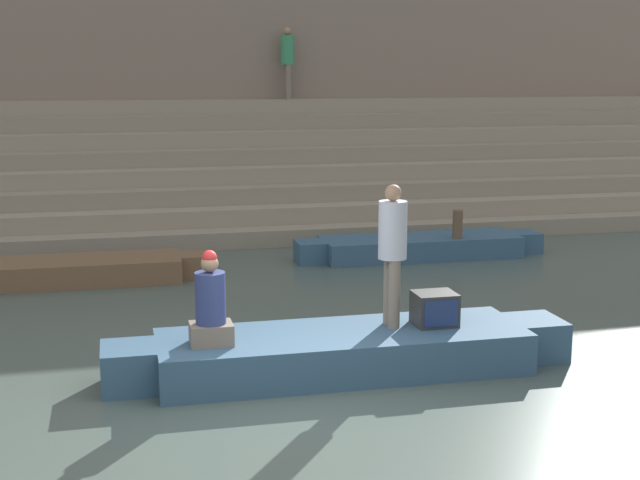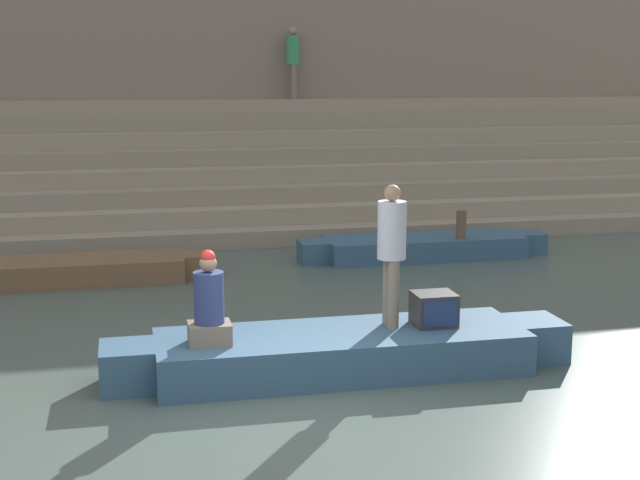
% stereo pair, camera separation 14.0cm
% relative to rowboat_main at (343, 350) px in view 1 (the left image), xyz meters
% --- Properties ---
extents(ground_plane, '(120.00, 120.00, 0.00)m').
position_rel_rowboat_main_xyz_m(ground_plane, '(-0.95, -1.20, -0.27)').
color(ground_plane, '#47544C').
extents(ghat_steps, '(36.00, 5.17, 2.86)m').
position_rel_rowboat_main_xyz_m(ghat_steps, '(-0.95, 11.00, 0.75)').
color(ghat_steps, gray).
rests_on(ghat_steps, ground).
extents(back_wall, '(34.20, 1.28, 8.32)m').
position_rel_rowboat_main_xyz_m(back_wall, '(-0.95, 13.43, 3.87)').
color(back_wall, '#7F6B5B').
rests_on(back_wall, ground).
extents(rowboat_main, '(5.68, 1.48, 0.50)m').
position_rel_rowboat_main_xyz_m(rowboat_main, '(0.00, 0.00, 0.00)').
color(rowboat_main, '#33516B').
rests_on(rowboat_main, ground).
extents(person_standing, '(0.35, 0.35, 1.75)m').
position_rel_rowboat_main_xyz_m(person_standing, '(0.65, 0.12, 1.24)').
color(person_standing, '#756656').
rests_on(person_standing, rowboat_main).
extents(person_rowing, '(0.49, 0.38, 1.10)m').
position_rel_rowboat_main_xyz_m(person_rowing, '(-1.59, -0.12, 0.68)').
color(person_rowing, '#756656').
rests_on(person_rowing, rowboat_main).
extents(tv_set, '(0.51, 0.46, 0.41)m').
position_rel_rowboat_main_xyz_m(tv_set, '(1.18, 0.03, 0.44)').
color(tv_set, '#2D2D2D').
rests_on(tv_set, rowboat_main).
extents(moored_boat_shore, '(4.87, 1.19, 0.40)m').
position_rel_rowboat_main_xyz_m(moored_boat_shore, '(-3.43, 5.51, -0.05)').
color(moored_boat_shore, brown).
rests_on(moored_boat_shore, ground).
extents(moored_boat_distant, '(4.93, 1.19, 0.40)m').
position_rel_rowboat_main_xyz_m(moored_boat_distant, '(3.18, 6.17, -0.05)').
color(moored_boat_distant, '#33516B').
rests_on(moored_boat_distant, ground).
extents(mooring_post, '(0.19, 0.19, 0.95)m').
position_rel_rowboat_main_xyz_m(mooring_post, '(3.81, 5.84, 0.21)').
color(mooring_post, brown).
rests_on(mooring_post, ground).
extents(person_on_steps, '(0.34, 0.34, 1.79)m').
position_rel_rowboat_main_xyz_m(person_on_steps, '(1.81, 12.51, 3.63)').
color(person_on_steps, '#756656').
rests_on(person_on_steps, ghat_steps).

